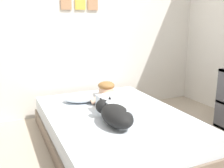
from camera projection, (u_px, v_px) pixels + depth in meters
ground_plane at (137, 166)px, 2.42m from camera, size 11.63×11.63×0.00m
back_wall at (79, 26)px, 3.65m from camera, size 3.81×0.12×2.50m
bed at (115, 128)px, 2.87m from camera, size 1.45×2.00×0.34m
pillow at (85, 97)px, 3.23m from camera, size 0.52×0.32×0.11m
person_lying at (119, 103)px, 2.83m from camera, size 0.43×0.92×0.27m
dog at (115, 114)px, 2.49m from camera, size 0.26×0.57×0.21m
coffee_cup at (114, 100)px, 3.17m from camera, size 0.12×0.09×0.07m
cell_phone at (124, 106)px, 3.05m from camera, size 0.07×0.14×0.01m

